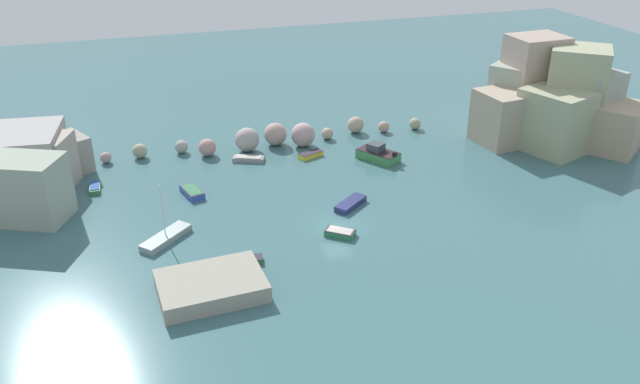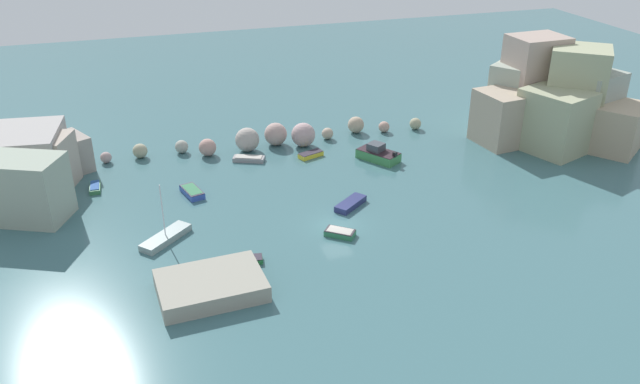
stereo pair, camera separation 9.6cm
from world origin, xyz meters
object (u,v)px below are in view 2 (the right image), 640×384
Objects in this scene: moored_boat_1 at (351,204)px; moored_boat_5 at (378,154)px; moored_boat_3 at (247,260)px; stone_dock at (211,286)px; moored_boat_0 at (166,237)px; moored_boat_4 at (192,192)px; moored_boat_2 at (249,159)px; moored_boat_6 at (95,187)px; moored_boat_7 at (311,155)px; moored_boat_8 at (340,233)px.

moored_boat_1 is 0.74× the size of moored_boat_5.
moored_boat_1 is 1.37× the size of moored_boat_3.
stone_dock is 1.47× the size of moored_boat_0.
stone_dock reaches higher than moored_boat_3.
stone_dock is 16.90m from moored_boat_4.
moored_boat_3 is at bearing 101.45° from moored_boat_2.
stone_dock is 2.29× the size of moored_boat_4.
moored_boat_1 reaches higher than moored_boat_6.
moored_boat_6 is (-16.01, -2.26, -0.01)m from moored_boat_2.
moored_boat_1 is at bearing 70.61° from moored_boat_7.
moored_boat_6 is at bearing 111.30° from stone_dock.
moored_boat_1 reaches higher than moored_boat_3.
moored_boat_6 is 0.88× the size of moored_boat_7.
moored_boat_0 is 1.48× the size of moored_boat_2.
stone_dock reaches higher than moored_boat_7.
moored_boat_2 is at bearing 71.38° from stone_dock.
moored_boat_4 is at bearing 66.87° from moored_boat_6.
moored_boat_6 is 0.93× the size of moored_boat_8.
moored_boat_4 reaches higher than moored_boat_8.
stone_dock is at bearing 22.60° from moored_boat_6.
moored_boat_2 is 16.16m from moored_boat_6.
moored_boat_2 is 18.61m from moored_boat_8.
moored_boat_5 is (20.51, 2.40, 0.33)m from moored_boat_4.
moored_boat_6 is (-22.91, 11.08, -0.04)m from moored_boat_1.
moored_boat_5 is (21.36, 19.28, -0.01)m from stone_dock.
moored_boat_7 is at bearing -127.00° from moored_boat_1.
moored_boat_4 reaches higher than moored_boat_7.
moored_boat_0 is 1.41× the size of moored_boat_1.
moored_boat_4 is at bearing 110.00° from moored_boat_3.
stone_dock is 2.86× the size of moored_boat_3.
moored_boat_7 is at bearing -83.26° from moored_boat_4.
moored_boat_1 is at bearing -131.35° from moored_boat_4.
moored_boat_2 is 9.44m from moored_boat_4.
moored_boat_0 is at bearing 105.65° from stone_dock.
stone_dock is at bearing -3.79° from moored_boat_1.
moored_boat_1 is 15.54m from moored_boat_4.
moored_boat_8 is (4.17, -18.14, 0.03)m from moored_boat_2.
moored_boat_0 is 26.02m from moored_boat_5.
moored_boat_1 is at bearing 33.88° from stone_dock.
moored_boat_1 reaches higher than moored_boat_8.
moored_boat_2 reaches higher than moored_boat_6.
moored_boat_2 is at bearing -100.30° from moored_boat_1.
stone_dock is 17.75m from moored_boat_1.
moored_boat_8 is at bearing 22.64° from moored_boat_1.
moored_boat_8 is (14.47, -3.76, -0.03)m from moored_boat_0.
moored_boat_6 is (-29.53, 1.69, -0.41)m from moored_boat_5.
moored_boat_3 is (5.87, -5.48, -0.09)m from moored_boat_0.
moored_boat_0 is 2.02× the size of moored_boat_6.
moored_boat_3 is at bearing 39.28° from moored_boat_7.
moored_boat_1 is 1.10× the size of moored_boat_4.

